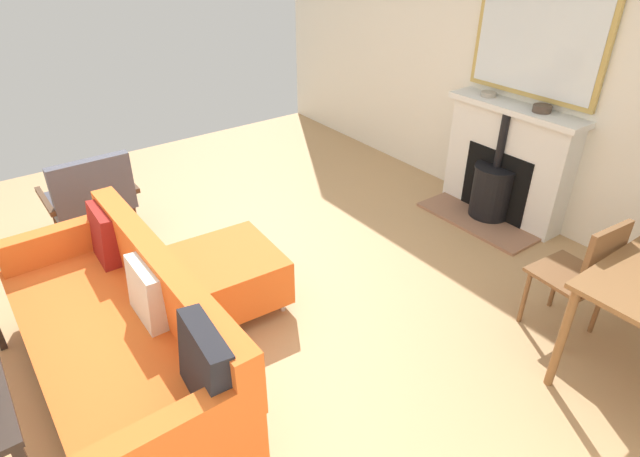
% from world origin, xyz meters
% --- Properties ---
extents(ground_plane, '(5.98, 6.21, 0.01)m').
position_xyz_m(ground_plane, '(0.00, 0.00, -0.00)').
color(ground_plane, tan).
extents(wall_left, '(0.12, 6.21, 2.83)m').
position_xyz_m(wall_left, '(-2.99, 0.00, 1.41)').
color(wall_left, silver).
rests_on(wall_left, ground).
extents(fireplace, '(0.63, 1.23, 1.03)m').
position_xyz_m(fireplace, '(-2.77, 0.40, 0.45)').
color(fireplace, '#93664C').
rests_on(fireplace, ground).
extents(mirror_over_mantel, '(0.04, 1.17, 0.93)m').
position_xyz_m(mirror_over_mantel, '(-2.90, 0.40, 1.56)').
color(mirror_over_mantel, tan).
extents(mantel_bowl_near, '(0.13, 0.13, 0.04)m').
position_xyz_m(mantel_bowl_near, '(-2.81, 0.09, 1.06)').
color(mantel_bowl_near, '#9E9384').
rests_on(mantel_bowl_near, fireplace).
extents(mantel_bowl_far, '(0.15, 0.15, 0.06)m').
position_xyz_m(mantel_bowl_far, '(-2.81, 0.62, 1.06)').
color(mantel_bowl_far, '#47382D').
rests_on(mantel_bowl_far, fireplace).
extents(sofa, '(0.82, 1.98, 0.84)m').
position_xyz_m(sofa, '(0.65, 0.44, 0.36)').
color(sofa, '#B2B2B7').
rests_on(sofa, ground).
extents(ottoman, '(0.68, 0.71, 0.42)m').
position_xyz_m(ottoman, '(-0.18, 0.12, 0.25)').
color(ottoman, '#B2B2B7').
rests_on(ottoman, ground).
extents(armchair_accent, '(0.68, 0.59, 0.84)m').
position_xyz_m(armchair_accent, '(0.34, -1.21, 0.48)').
color(armchair_accent, '#4C3321').
rests_on(armchair_accent, ground).
extents(dining_chair_near_fireplace, '(0.43, 0.43, 0.87)m').
position_xyz_m(dining_chair_near_fireplace, '(-1.81, 1.71, 0.51)').
color(dining_chair_near_fireplace, brown).
rests_on(dining_chair_near_fireplace, ground).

